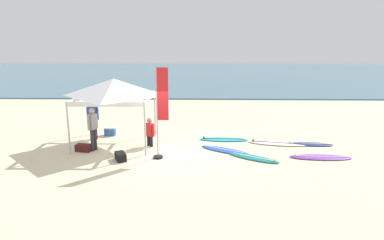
% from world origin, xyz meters
% --- Properties ---
extents(ground_plane, '(80.00, 80.00, 0.00)m').
position_xyz_m(ground_plane, '(0.00, 0.00, 0.00)').
color(ground_plane, beige).
extents(sea, '(80.00, 36.00, 0.10)m').
position_xyz_m(sea, '(0.00, 30.07, 0.05)').
color(sea, teal).
rests_on(sea, ground).
extents(canopy_tent, '(3.02, 3.02, 2.75)m').
position_xyz_m(canopy_tent, '(-2.48, 1.31, 2.39)').
color(canopy_tent, '#B7B7BC').
rests_on(canopy_tent, ground).
extents(surfboard_teal, '(1.97, 1.51, 0.19)m').
position_xyz_m(surfboard_teal, '(3.03, -0.46, 0.04)').
color(surfboard_teal, '#19847F').
rests_on(surfboard_teal, ground).
extents(surfboard_white, '(2.47, 1.12, 0.19)m').
position_xyz_m(surfboard_white, '(4.26, 1.38, 0.04)').
color(surfboard_white, white).
rests_on(surfboard_white, ground).
extents(surfboard_purple, '(2.29, 0.69, 0.19)m').
position_xyz_m(surfboard_purple, '(5.52, -0.34, 0.04)').
color(surfboard_purple, purple).
rests_on(surfboard_purple, ground).
extents(surfboard_blue, '(2.08, 1.57, 0.19)m').
position_xyz_m(surfboard_blue, '(2.03, 0.41, 0.04)').
color(surfboard_blue, blue).
rests_on(surfboard_blue, ground).
extents(surfboard_navy, '(1.98, 0.71, 0.19)m').
position_xyz_m(surfboard_navy, '(5.60, 1.29, 0.04)').
color(surfboard_navy, navy).
rests_on(surfboard_navy, ground).
extents(surfboard_cyan, '(2.14, 0.68, 0.19)m').
position_xyz_m(surfboard_cyan, '(2.07, 1.90, 0.04)').
color(surfboard_cyan, '#23B2CC').
rests_on(surfboard_cyan, ground).
extents(person_blue, '(0.55, 0.26, 1.71)m').
position_xyz_m(person_blue, '(-3.64, 1.92, 0.99)').
color(person_blue, black).
rests_on(person_blue, ground).
extents(person_grey, '(0.33, 0.52, 1.71)m').
position_xyz_m(person_grey, '(-3.16, 0.36, 0.99)').
color(person_grey, '#2D2D33').
rests_on(person_grey, ground).
extents(person_red, '(0.42, 0.41, 1.20)m').
position_xyz_m(person_red, '(-1.02, 0.96, 0.66)').
color(person_red, black).
rests_on(person_red, ground).
extents(banner_flag, '(0.60, 0.36, 3.40)m').
position_xyz_m(banner_flag, '(-0.41, -0.47, 1.57)').
color(banner_flag, '#99999E').
rests_on(banner_flag, ground).
extents(gear_bag_near_tent, '(0.66, 0.44, 0.28)m').
position_xyz_m(gear_bag_near_tent, '(-3.55, 0.24, 0.14)').
color(gear_bag_near_tent, '#4C1919').
rests_on(gear_bag_near_tent, ground).
extents(gear_bag_by_pole, '(0.55, 0.68, 0.28)m').
position_xyz_m(gear_bag_by_pole, '(-1.86, -0.73, 0.14)').
color(gear_bag_by_pole, black).
rests_on(gear_bag_by_pole, ground).
extents(cooler_box, '(0.50, 0.36, 0.39)m').
position_xyz_m(cooler_box, '(-3.08, 2.57, 0.20)').
color(cooler_box, '#2D60B7').
rests_on(cooler_box, ground).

